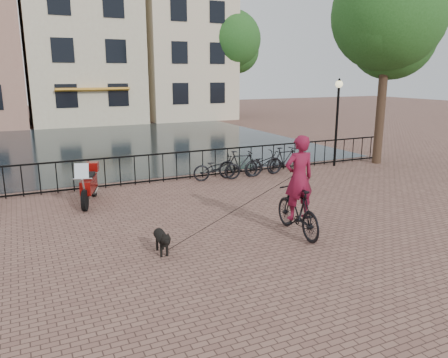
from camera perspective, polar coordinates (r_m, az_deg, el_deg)
name	(u,v)px	position (r m, az deg, el deg)	size (l,w,h in m)	color
ground	(291,273)	(8.63, 8.73, -12.10)	(100.00, 100.00, 0.00)	brown
canal_water	(111,144)	(24.39, -14.53, 4.46)	(20.00, 20.00, 0.00)	black
railing	(163,168)	(15.40, -7.97, 1.47)	(20.00, 0.05, 1.02)	black
canal_house_mid	(80,44)	(36.79, -18.28, 16.42)	(8.00, 9.50, 11.80)	#BFAF90
canal_house_right	(178,37)	(38.73, -5.97, 17.95)	(7.00, 9.00, 13.30)	beige
tree_near_right	(389,14)	(19.45, 20.72, 19.49)	(4.48, 4.48, 8.24)	black
tree_far_right	(232,40)	(37.31, 0.99, 17.73)	(4.76, 4.76, 8.76)	black
lamp_post	(338,108)	(18.24, 14.62, 9.01)	(0.30, 0.30, 3.45)	black
cyclist	(298,191)	(10.28, 9.69, -1.61)	(0.92, 2.07, 2.77)	black
dog	(162,241)	(9.41, -8.13, -7.97)	(0.32, 0.85, 0.56)	black
motorcycle	(89,180)	(13.28, -17.28, -0.15)	(1.05, 1.99, 1.39)	maroon
parked_bike_0	(217,168)	(15.48, -0.92, 1.47)	(0.60, 1.72, 0.90)	black
parked_bike_1	(241,164)	(15.88, 2.20, 1.95)	(0.47, 1.66, 1.00)	black
parked_bike_2	(263,163)	(16.34, 5.16, 2.06)	(0.60, 1.72, 0.90)	black
parked_bike_3	(285,160)	(16.83, 7.96, 2.49)	(0.47, 1.66, 1.00)	black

